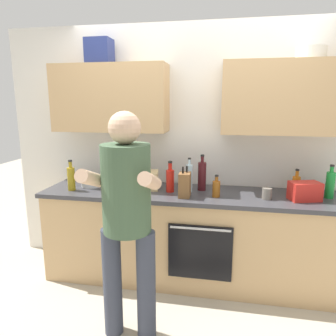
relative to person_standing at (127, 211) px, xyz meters
The scene contains 17 objects.
ground_plane 1.35m from the person_standing, 67.33° to the left, with size 12.00×12.00×0.00m, color #B2A893.
back_wall_unit 1.28m from the person_standing, 72.66° to the left, with size 4.00×0.38×2.50m.
counter 1.06m from the person_standing, 67.27° to the left, with size 2.84×0.67×0.90m.
person_standing is the anchor object (origin of this frame).
bottle_syrup 0.96m from the person_standing, 51.42° to the left, with size 0.07×0.07×0.20m.
bottle_oil 1.07m from the person_standing, 137.84° to the left, with size 0.07×0.07×0.30m.
bottle_juice 1.68m from the person_standing, 37.45° to the left, with size 0.07×0.07×0.23m.
bottle_wine 1.05m from the person_standing, 64.42° to the left, with size 0.08×0.08×0.35m.
bottle_soy 0.78m from the person_standing, 114.06° to the left, with size 0.05×0.05×0.31m.
bottle_soda 1.83m from the person_standing, 29.55° to the left, with size 0.08×0.08×0.30m.
bottle_hotsauce 0.85m from the person_standing, 79.15° to the left, with size 0.08×0.08×0.30m.
bottle_water 0.94m from the person_standing, 68.91° to the left, with size 0.06×0.06×0.33m.
cup_stoneware 1.29m from the person_standing, 36.39° to the left, with size 0.08×0.08×0.10m, color slate.
mixing_bowl 1.11m from the person_standing, 126.38° to the left, with size 0.22×0.22×0.10m, color silver.
knife_block 0.77m from the person_standing, 65.61° to the left, with size 0.10×0.14×0.28m.
grocery_bag_bread 0.89m from the person_standing, 96.54° to the left, with size 0.26×0.21×0.18m, color tan.
grocery_bag_crisps 1.57m from the person_standing, 30.26° to the left, with size 0.25×0.15×0.16m, color red.
Camera 1 is at (0.30, -2.81, 1.74)m, focal length 33.01 mm.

